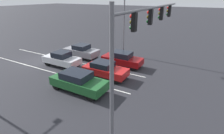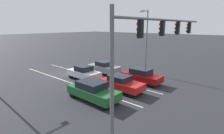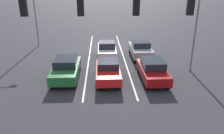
{
  "view_description": "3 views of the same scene",
  "coord_description": "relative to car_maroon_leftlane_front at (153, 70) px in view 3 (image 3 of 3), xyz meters",
  "views": [
    {
      "loc": [
        12.6,
        17.08,
        7.06
      ],
      "look_at": [
        0.34,
        10.17,
        1.29
      ],
      "focal_mm": 28.0,
      "sensor_mm": 36.0,
      "label": 1
    },
    {
      "loc": [
        12.32,
        18.66,
        5.97
      ],
      "look_at": [
        -0.16,
        7.92,
        2.07
      ],
      "focal_mm": 28.0,
      "sensor_mm": 36.0,
      "label": 2
    },
    {
      "loc": [
        0.53,
        24.35,
        6.71
      ],
      "look_at": [
        -0.21,
        10.31,
        1.43
      ],
      "focal_mm": 35.0,
      "sensor_mm": 36.0,
      "label": 3
    }
  ],
  "objects": [
    {
      "name": "ground_plane",
      "position": [
        3.3,
        -9.35,
        -0.79
      ],
      "size": [
        240.0,
        240.0,
        0.0
      ],
      "primitive_type": "plane",
      "color": "#28282D"
    },
    {
      "name": "lane_stripe_left_divider",
      "position": [
        1.6,
        -6.05,
        -0.79
      ],
      "size": [
        0.12,
        18.61,
        0.01
      ],
      "primitive_type": "cube",
      "color": "silver",
      "rests_on": "ground_plane"
    },
    {
      "name": "lane_stripe_center_divider",
      "position": [
        5.01,
        -6.05,
        -0.79
      ],
      "size": [
        0.12,
        18.61,
        0.01
      ],
      "primitive_type": "cube",
      "color": "silver",
      "rests_on": "ground_plane"
    },
    {
      "name": "car_maroon_leftlane_front",
      "position": [
        0.0,
        0.0,
        0.0
      ],
      "size": [
        1.75,
        4.33,
        1.55
      ],
      "color": "maroon",
      "rests_on": "ground_plane"
    },
    {
      "name": "car_darkgreen_rightlane_front",
      "position": [
        6.49,
        -0.63,
        0.02
      ],
      "size": [
        1.87,
        4.59,
        1.57
      ],
      "color": "#1E5928",
      "rests_on": "ground_plane"
    },
    {
      "name": "car_red_midlane_front",
      "position": [
        3.33,
        -0.11,
        -0.03
      ],
      "size": [
        1.75,
        4.15,
        1.47
      ],
      "color": "red",
      "rests_on": "ground_plane"
    },
    {
      "name": "car_silver_midlane_second",
      "position": [
        3.25,
        -5.56,
        0.0
      ],
      "size": [
        1.73,
        4.12,
        1.59
      ],
      "color": "silver",
      "rests_on": "ground_plane"
    },
    {
      "name": "car_gray_leftlane_second",
      "position": [
        -0.06,
        -5.55,
        0.01
      ],
      "size": [
        1.87,
        4.23,
        1.59
      ],
      "color": "gray",
      "rests_on": "ground_plane"
    },
    {
      "name": "traffic_signal_gantry",
      "position": [
        5.46,
        4.24,
        4.41
      ],
      "size": [
        12.35,
        0.37,
        6.86
      ],
      "color": "slate",
      "rests_on": "ground_plane"
    },
    {
      "name": "street_lamp_right_shoulder",
      "position": [
        10.98,
        -10.63,
        3.74
      ],
      "size": [
        1.91,
        0.24,
        7.84
      ],
      "color": "slate",
      "rests_on": "ground_plane"
    },
    {
      "name": "street_lamp_left_shoulder",
      "position": [
        -3.41,
        -1.59,
        3.68
      ],
      "size": [
        1.67,
        0.24,
        7.8
      ],
      "color": "slate",
      "rests_on": "ground_plane"
    }
  ]
}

